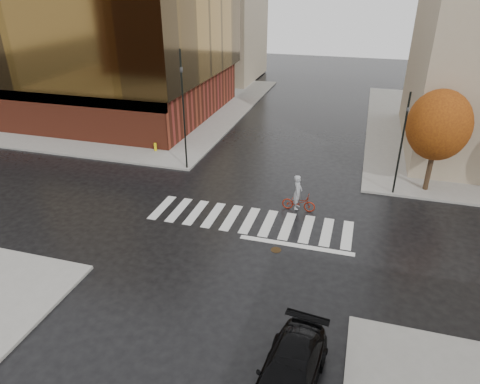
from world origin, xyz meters
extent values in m
plane|color=black|center=(0.00, 0.00, 0.00)|extent=(120.00, 120.00, 0.00)
cube|color=gray|center=(-21.00, 21.00, 0.07)|extent=(30.00, 30.00, 0.15)
cube|color=silver|center=(0.00, 0.50, 0.01)|extent=(12.00, 3.00, 0.01)
cube|color=maroon|center=(-22.00, 18.00, 2.15)|extent=(26.00, 18.00, 4.00)
cube|color=beige|center=(-22.00, 9.20, 3.65)|extent=(26.00, 0.40, 1.00)
cube|color=olive|center=(-22.00, 18.00, 10.15)|extent=(27.00, 19.00, 12.00)
cylinder|color=#312316|center=(10.00, 7.40, 1.55)|extent=(0.32, 0.32, 2.80)
ellipsoid|color=#99480E|center=(10.00, 7.40, 4.47)|extent=(3.80, 3.80, 4.37)
imported|color=black|center=(4.21, -10.00, 0.69)|extent=(2.47, 4.97, 1.39)
imported|color=maroon|center=(2.48, 2.50, 0.52)|extent=(2.01, 0.75, 1.05)
imported|color=#989DA1|center=(2.38, 2.50, 1.20)|extent=(0.53, 0.79, 2.12)
cylinder|color=black|center=(-6.30, 6.30, 4.28)|extent=(0.12, 0.12, 8.26)
imported|color=black|center=(-6.30, 6.30, 7.28)|extent=(0.25, 0.22, 1.03)
cylinder|color=black|center=(7.97, 6.30, 3.38)|extent=(0.12, 0.12, 6.47)
imported|color=black|center=(7.97, 6.30, 5.73)|extent=(0.15, 0.17, 0.81)
cylinder|color=yellow|center=(-10.00, 8.71, 0.42)|extent=(0.22, 0.22, 0.54)
sphere|color=yellow|center=(-10.00, 8.71, 0.69)|extent=(0.23, 0.23, 0.23)
cylinder|color=#3D2A15|center=(2.08, -2.00, 0.01)|extent=(0.67, 0.67, 0.01)
camera|label=1|loc=(5.46, -20.00, 12.49)|focal=32.00mm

